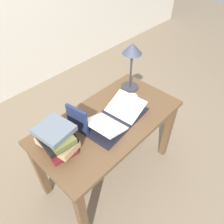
{
  "coord_description": "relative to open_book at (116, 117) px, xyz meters",
  "views": [
    {
      "loc": [
        -0.86,
        -0.85,
        1.95
      ],
      "look_at": [
        0.02,
        -0.02,
        0.8
      ],
      "focal_mm": 35.0,
      "sensor_mm": 36.0,
      "label": 1
    }
  ],
  "objects": [
    {
      "name": "ground_plane",
      "position": [
        -0.04,
        0.04,
        -0.75
      ],
      "size": [
        12.0,
        12.0,
        0.0
      ],
      "primitive_type": "plane",
      "color": "#70604C"
    },
    {
      "name": "reading_desk",
      "position": [
        -0.04,
        0.04,
        -0.14
      ],
      "size": [
        1.21,
        0.63,
        0.72
      ],
      "color": "brown",
      "rests_on": "ground_plane"
    },
    {
      "name": "open_book",
      "position": [
        0.0,
        0.0,
        0.0
      ],
      "size": [
        0.57,
        0.34,
        0.1
      ],
      "rotation": [
        0.0,
        0.0,
        0.09
      ],
      "color": "black",
      "rests_on": "reading_desk"
    },
    {
      "name": "book_stack_tall",
      "position": [
        -0.47,
        0.1,
        0.07
      ],
      "size": [
        0.23,
        0.3,
        0.21
      ],
      "color": "maroon",
      "rests_on": "reading_desk"
    },
    {
      "name": "book_standing_upright",
      "position": [
        -0.27,
        0.13,
        0.08
      ],
      "size": [
        0.05,
        0.18,
        0.22
      ],
      "rotation": [
        0.0,
        0.0,
        0.15
      ],
      "color": "#1E284C",
      "rests_on": "reading_desk"
    },
    {
      "name": "reading_lamp",
      "position": [
        0.4,
        0.19,
        0.3
      ],
      "size": [
        0.16,
        0.16,
        0.44
      ],
      "color": "#2D2D33",
      "rests_on": "reading_desk"
    },
    {
      "name": "coffee_mug",
      "position": [
        0.24,
        0.03,
        0.01
      ],
      "size": [
        0.08,
        0.11,
        0.08
      ],
      "rotation": [
        0.0,
        0.0,
        1.84
      ],
      "color": "white",
      "rests_on": "reading_desk"
    }
  ]
}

